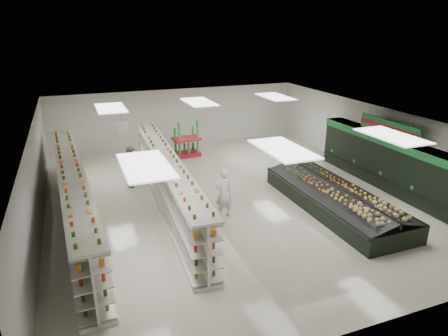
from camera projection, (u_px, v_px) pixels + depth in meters
name	position (u px, v px, depth m)	size (l,w,h in m)	color
floor	(231.00, 197.00, 16.15)	(16.00, 16.00, 0.00)	beige
ceiling	(231.00, 119.00, 15.07)	(14.00, 16.00, 0.02)	white
wall_back	(178.00, 117.00, 22.63)	(14.00, 0.02, 3.20)	silver
wall_front	(370.00, 269.00, 8.59)	(14.00, 0.02, 3.20)	silver
wall_left	(36.00, 183.00, 13.24)	(0.02, 16.00, 3.20)	silver
wall_right	(375.00, 141.00, 17.99)	(0.02, 16.00, 3.20)	silver
produce_wall_case	(389.00, 160.00, 16.63)	(0.93, 8.00, 2.20)	black
aisle_sign_near	(141.00, 157.00, 12.18)	(0.52, 0.06, 0.75)	white
aisle_sign_far	(123.00, 127.00, 15.69)	(0.52, 0.06, 0.75)	white
hortifruti_banner	(389.00, 128.00, 16.06)	(0.12, 3.20, 0.95)	#1C6C32
gondola_left	(74.00, 199.00, 13.71)	(1.40, 11.47, 1.98)	white
gondola_center	(167.00, 183.00, 15.17)	(1.39, 11.32, 1.96)	white
produce_island	(335.00, 198.00, 14.95)	(2.40, 6.60, 0.99)	black
soda_endcap	(186.00, 140.00, 20.86)	(1.45, 1.05, 1.77)	#A31222
shopper_main	(224.00, 193.00, 14.14)	(0.68, 0.45, 1.87)	white
shopper_background	(132.00, 166.00, 17.10)	(0.83, 0.51, 1.71)	#927959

